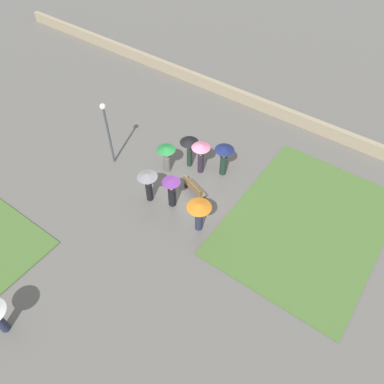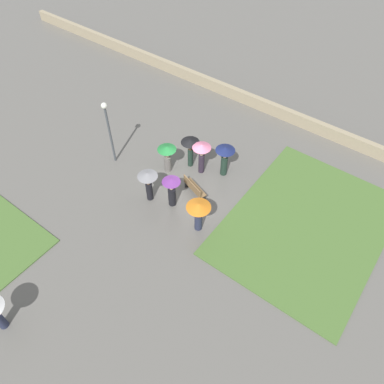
{
  "view_description": "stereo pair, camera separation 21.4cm",
  "coord_description": "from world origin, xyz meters",
  "px_view_note": "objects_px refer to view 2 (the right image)",
  "views": [
    {
      "loc": [
        -8.33,
        10.85,
        14.86
      ],
      "look_at": [
        -1.13,
        0.88,
        0.95
      ],
      "focal_mm": 35.0,
      "sensor_mm": 36.0,
      "label": 1
    },
    {
      "loc": [
        -8.5,
        10.73,
        14.86
      ],
      "look_at": [
        -1.13,
        0.88,
        0.95
      ],
      "focal_mm": 35.0,
      "sensor_mm": 36.0,
      "label": 2
    }
  ],
  "objects_px": {
    "crowd_person_orange": "(199,211)",
    "crowd_person_grey": "(148,181)",
    "crowd_person_pink": "(202,153)",
    "park_bench": "(194,188)",
    "crowd_person_navy": "(225,156)",
    "lamp_post": "(108,125)",
    "crowd_person_green": "(167,154)",
    "crowd_person_black": "(190,146)",
    "crowd_person_purple": "(172,189)"
  },
  "relations": [
    {
      "from": "park_bench",
      "to": "crowd_person_navy",
      "type": "bearing_deg",
      "value": -81.53
    },
    {
      "from": "crowd_person_grey",
      "to": "crowd_person_pink",
      "type": "xyz_separation_m",
      "value": [
        -0.96,
        -3.2,
        0.06
      ]
    },
    {
      "from": "crowd_person_green",
      "to": "crowd_person_navy",
      "type": "xyz_separation_m",
      "value": [
        -2.63,
        -1.61,
        0.16
      ]
    },
    {
      "from": "crowd_person_pink",
      "to": "lamp_post",
      "type": "bearing_deg",
      "value": -136.21
    },
    {
      "from": "lamp_post",
      "to": "crowd_person_grey",
      "type": "distance_m",
      "value": 3.83
    },
    {
      "from": "park_bench",
      "to": "crowd_person_navy",
      "type": "distance_m",
      "value": 2.39
    },
    {
      "from": "crowd_person_grey",
      "to": "crowd_person_green",
      "type": "bearing_deg",
      "value": -133.87
    },
    {
      "from": "crowd_person_orange",
      "to": "crowd_person_navy",
      "type": "distance_m",
      "value": 3.99
    },
    {
      "from": "crowd_person_grey",
      "to": "crowd_person_green",
      "type": "xyz_separation_m",
      "value": [
        0.58,
        -2.19,
        -0.17
      ]
    },
    {
      "from": "lamp_post",
      "to": "crowd_person_purple",
      "type": "bearing_deg",
      "value": 173.05
    },
    {
      "from": "crowd_person_navy",
      "to": "crowd_person_green",
      "type": "bearing_deg",
      "value": -162.76
    },
    {
      "from": "lamp_post",
      "to": "crowd_person_pink",
      "type": "bearing_deg",
      "value": -153.42
    },
    {
      "from": "crowd_person_purple",
      "to": "crowd_person_grey",
      "type": "bearing_deg",
      "value": 100.43
    },
    {
      "from": "crowd_person_pink",
      "to": "crowd_person_navy",
      "type": "distance_m",
      "value": 1.24
    },
    {
      "from": "lamp_post",
      "to": "crowd_person_green",
      "type": "bearing_deg",
      "value": -157.36
    },
    {
      "from": "lamp_post",
      "to": "crowd_person_orange",
      "type": "height_order",
      "value": "lamp_post"
    },
    {
      "from": "crowd_person_orange",
      "to": "crowd_person_purple",
      "type": "distance_m",
      "value": 2.03
    },
    {
      "from": "crowd_person_orange",
      "to": "crowd_person_pink",
      "type": "height_order",
      "value": "crowd_person_pink"
    },
    {
      "from": "park_bench",
      "to": "crowd_person_purple",
      "type": "relative_size",
      "value": 0.84
    },
    {
      "from": "crowd_person_black",
      "to": "crowd_person_pink",
      "type": "relative_size",
      "value": 0.97
    },
    {
      "from": "crowd_person_pink",
      "to": "crowd_person_navy",
      "type": "bearing_deg",
      "value": 45.87
    },
    {
      "from": "park_bench",
      "to": "lamp_post",
      "type": "bearing_deg",
      "value": 25.85
    },
    {
      "from": "crowd_person_orange",
      "to": "crowd_person_purple",
      "type": "height_order",
      "value": "crowd_person_purple"
    },
    {
      "from": "crowd_person_black",
      "to": "crowd_person_purple",
      "type": "xyz_separation_m",
      "value": [
        -0.98,
        2.84,
        -0.26
      ]
    },
    {
      "from": "crowd_person_black",
      "to": "crowd_person_green",
      "type": "relative_size",
      "value": 1.1
    },
    {
      "from": "crowd_person_orange",
      "to": "crowd_person_navy",
      "type": "xyz_separation_m",
      "value": [
        1.08,
        -3.84,
        -0.04
      ]
    },
    {
      "from": "crowd_person_grey",
      "to": "crowd_person_pink",
      "type": "bearing_deg",
      "value": -165.55
    },
    {
      "from": "crowd_person_grey",
      "to": "crowd_person_navy",
      "type": "bearing_deg",
      "value": -177.17
    },
    {
      "from": "crowd_person_black",
      "to": "crowd_person_purple",
      "type": "height_order",
      "value": "crowd_person_black"
    },
    {
      "from": "crowd_person_purple",
      "to": "crowd_person_navy",
      "type": "height_order",
      "value": "crowd_person_navy"
    },
    {
      "from": "crowd_person_green",
      "to": "crowd_person_purple",
      "type": "bearing_deg",
      "value": 87.44
    },
    {
      "from": "park_bench",
      "to": "crowd_person_orange",
      "type": "xyz_separation_m",
      "value": [
        -1.48,
        1.65,
        0.89
      ]
    },
    {
      "from": "park_bench",
      "to": "crowd_person_grey",
      "type": "distance_m",
      "value": 2.46
    },
    {
      "from": "park_bench",
      "to": "crowd_person_orange",
      "type": "height_order",
      "value": "crowd_person_orange"
    },
    {
      "from": "crowd_person_pink",
      "to": "crowd_person_purple",
      "type": "bearing_deg",
      "value": -68.74
    },
    {
      "from": "crowd_person_black",
      "to": "crowd_person_navy",
      "type": "xyz_separation_m",
      "value": [
        -1.87,
        -0.55,
        -0.1
      ]
    },
    {
      "from": "park_bench",
      "to": "crowd_person_pink",
      "type": "height_order",
      "value": "crowd_person_pink"
    },
    {
      "from": "crowd_person_orange",
      "to": "crowd_person_navy",
      "type": "bearing_deg",
      "value": 137.7
    },
    {
      "from": "crowd_person_orange",
      "to": "lamp_post",
      "type": "bearing_deg",
      "value": -156.78
    },
    {
      "from": "crowd_person_black",
      "to": "crowd_person_navy",
      "type": "height_order",
      "value": "crowd_person_navy"
    },
    {
      "from": "crowd_person_black",
      "to": "crowd_person_green",
      "type": "xyz_separation_m",
      "value": [
        0.76,
        1.06,
        -0.25
      ]
    },
    {
      "from": "crowd_person_orange",
      "to": "crowd_person_grey",
      "type": "bearing_deg",
      "value": -148.84
    },
    {
      "from": "crowd_person_navy",
      "to": "crowd_person_grey",
      "type": "bearing_deg",
      "value": -132.56
    },
    {
      "from": "crowd_person_grey",
      "to": "crowd_person_pink",
      "type": "height_order",
      "value": "crowd_person_pink"
    },
    {
      "from": "park_bench",
      "to": "crowd_person_grey",
      "type": "relative_size",
      "value": 0.83
    },
    {
      "from": "crowd_person_grey",
      "to": "crowd_person_green",
      "type": "relative_size",
      "value": 1.09
    },
    {
      "from": "lamp_post",
      "to": "crowd_person_navy",
      "type": "height_order",
      "value": "lamp_post"
    },
    {
      "from": "lamp_post",
      "to": "crowd_person_black",
      "type": "relative_size",
      "value": 2.06
    },
    {
      "from": "crowd_person_green",
      "to": "crowd_person_navy",
      "type": "relative_size",
      "value": 0.89
    },
    {
      "from": "crowd_person_black",
      "to": "crowd_person_orange",
      "type": "bearing_deg",
      "value": -152.38
    }
  ]
}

